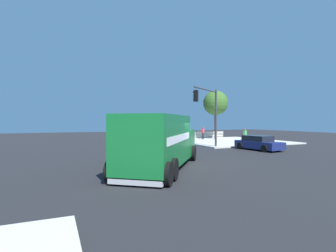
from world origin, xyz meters
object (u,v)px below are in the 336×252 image
at_px(sedan_navy, 258,143).
at_px(traffic_light_primary, 209,108).
at_px(shade_tree_near, 216,103).
at_px(pedestrian_crossing, 245,135).
at_px(delivery_truck, 161,141).
at_px(pedestrian_near_corner, 203,132).

bearing_deg(sedan_navy, traffic_light_primary, -31.65).
height_order(sedan_navy, shade_tree_near, shade_tree_near).
bearing_deg(pedestrian_crossing, shade_tree_near, -88.73).
height_order(delivery_truck, sedan_navy, delivery_truck).
distance_m(delivery_truck, traffic_light_primary, 11.17).
height_order(traffic_light_primary, pedestrian_near_corner, traffic_light_primary).
bearing_deg(pedestrian_crossing, pedestrian_near_corner, -72.26).
height_order(pedestrian_near_corner, shade_tree_near, shade_tree_near).
distance_m(sedan_navy, shade_tree_near, 13.40).
distance_m(pedestrian_near_corner, pedestrian_crossing, 6.52).
bearing_deg(traffic_light_primary, delivery_truck, 43.47).
distance_m(delivery_truck, shade_tree_near, 23.37).
relative_size(delivery_truck, pedestrian_crossing, 5.27).
bearing_deg(pedestrian_crossing, traffic_light_primary, 27.23).
bearing_deg(sedan_navy, shade_tree_near, -106.55).
bearing_deg(shade_tree_near, delivery_truck, 48.55).
bearing_deg(pedestrian_near_corner, shade_tree_near, 171.51).
bearing_deg(sedan_navy, pedestrian_crossing, -121.15).
xyz_separation_m(traffic_light_primary, pedestrian_crossing, (-7.49, -3.85, -2.82)).
xyz_separation_m(traffic_light_primary, pedestrian_near_corner, (-5.50, -10.07, -2.75)).
height_order(delivery_truck, pedestrian_crossing, delivery_truck).
relative_size(delivery_truck, pedestrian_near_corner, 4.95).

